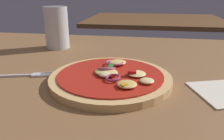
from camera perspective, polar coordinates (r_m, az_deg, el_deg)
name	(u,v)px	position (r m, az deg, el deg)	size (l,w,h in m)	color
dining_table	(99,82)	(0.51, -3.50, -3.12)	(1.45, 0.92, 0.03)	brown
pizza	(111,77)	(0.48, -0.25, -1.94)	(0.26, 0.26, 0.03)	tan
fork	(17,76)	(0.55, -23.29, -1.35)	(0.18, 0.06, 0.00)	silver
beer_glass	(57,30)	(0.77, -14.06, 9.91)	(0.08, 0.08, 0.14)	silver
background_table	(155,20)	(1.57, 11.00, 12.48)	(0.90, 0.65, 0.03)	brown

